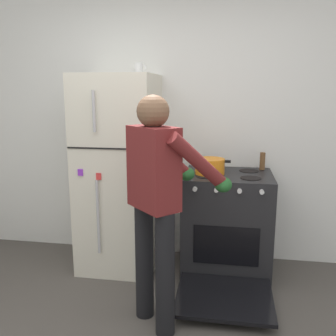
{
  "coord_description": "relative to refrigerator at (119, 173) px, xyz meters",
  "views": [
    {
      "loc": [
        0.54,
        -1.62,
        1.62
      ],
      "look_at": [
        0.05,
        1.32,
        1.0
      ],
      "focal_mm": 39.65,
      "sensor_mm": 36.0,
      "label": 1
    }
  ],
  "objects": [
    {
      "name": "red_pot",
      "position": [
        0.82,
        -0.05,
        0.1
      ],
      "size": [
        0.35,
        0.25,
        0.13
      ],
      "color": "orange",
      "rests_on": "stove_range"
    },
    {
      "name": "stove_range",
      "position": [
        0.98,
        -0.02,
        -0.43
      ],
      "size": [
        0.76,
        1.22,
        0.92
      ],
      "color": "black",
      "rests_on": "ground"
    },
    {
      "name": "person_cook",
      "position": [
        0.53,
        -0.85,
        0.08
      ],
      "size": [
        0.71,
        0.74,
        1.6
      ],
      "color": "black",
      "rests_on": "ground"
    },
    {
      "name": "kitchen_wall_back",
      "position": [
        0.44,
        0.38,
        0.47
      ],
      "size": [
        6.0,
        0.1,
        2.7
      ],
      "primitive_type": "cube",
      "color": "white",
      "rests_on": "ground"
    },
    {
      "name": "pepper_mill",
      "position": [
        1.28,
        0.2,
        0.12
      ],
      "size": [
        0.05,
        0.05,
        0.16
      ],
      "primitive_type": "cylinder",
      "color": "brown",
      "rests_on": "stove_range"
    },
    {
      "name": "refrigerator",
      "position": [
        0.0,
        0.0,
        0.0
      ],
      "size": [
        0.68,
        0.72,
        1.76
      ],
      "color": "silver",
      "rests_on": "ground"
    },
    {
      "name": "coffee_mug",
      "position": [
        0.18,
        0.05,
        0.93
      ],
      "size": [
        0.11,
        0.08,
        0.1
      ],
      "color": "silver",
      "rests_on": "refrigerator"
    }
  ]
}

